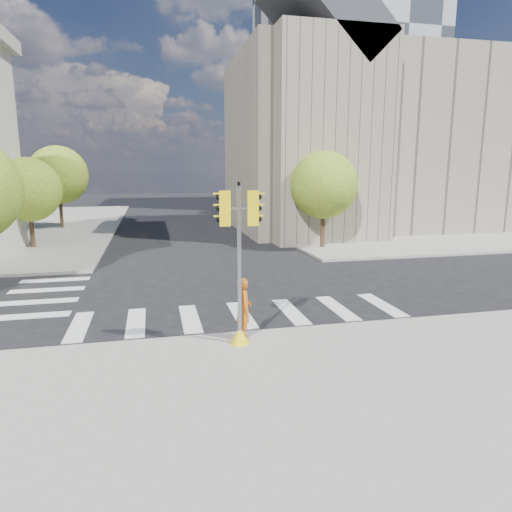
{
  "coord_description": "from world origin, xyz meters",
  "views": [
    {
      "loc": [
        -3.02,
        -17.09,
        5.07
      ],
      "look_at": [
        0.42,
        -2.03,
        2.1
      ],
      "focal_mm": 32.0,
      "sensor_mm": 36.0,
      "label": 1
    }
  ],
  "objects": [
    {
      "name": "ground",
      "position": [
        0.0,
        0.0,
        0.0
      ],
      "size": [
        160.0,
        160.0,
        0.0
      ],
      "primitive_type": "plane",
      "color": "black",
      "rests_on": "ground"
    },
    {
      "name": "sidewalk_near",
      "position": [
        0.0,
        -11.0,
        0.07
      ],
      "size": [
        30.0,
        14.0,
        0.15
      ],
      "primitive_type": "cube",
      "color": "gray",
      "rests_on": "ground"
    },
    {
      "name": "sidewalk_far_right",
      "position": [
        20.0,
        26.0,
        0.07
      ],
      "size": [
        28.0,
        40.0,
        0.15
      ],
      "primitive_type": "cube",
      "color": "gray",
      "rests_on": "ground"
    },
    {
      "name": "civic_building",
      "position": [
        15.59,
        19.12,
        7.26
      ],
      "size": [
        26.0,
        16.0,
        19.39
      ],
      "color": "gray",
      "rests_on": "ground"
    },
    {
      "name": "office_tower",
      "position": [
        22.0,
        42.0,
        15.0
      ],
      "size": [
        20.0,
        18.0,
        30.0
      ],
      "primitive_type": "cube",
      "color": "#9EA0A3",
      "rests_on": "ground"
    },
    {
      "name": "tree_lw_mid",
      "position": [
        -10.5,
        14.0,
        3.76
      ],
      "size": [
        4.0,
        4.0,
        5.77
      ],
      "color": "#382616",
      "rests_on": "ground"
    },
    {
      "name": "tree_lw_far",
      "position": [
        -10.5,
        24.0,
        4.54
      ],
      "size": [
        4.8,
        4.8,
        6.95
      ],
      "color": "#382616",
      "rests_on": "ground"
    },
    {
      "name": "tree_re_near",
      "position": [
        7.5,
        10.0,
        4.05
      ],
      "size": [
        4.2,
        4.2,
        6.16
      ],
      "color": "#382616",
      "rests_on": "ground"
    },
    {
      "name": "tree_re_mid",
      "position": [
        7.5,
        22.0,
        4.35
      ],
      "size": [
        4.6,
        4.6,
        6.66
      ],
      "color": "#382616",
      "rests_on": "ground"
    },
    {
      "name": "tree_re_far",
      "position": [
        7.5,
        34.0,
        3.87
      ],
      "size": [
        4.0,
        4.0,
        5.88
      ],
      "color": "#382616",
      "rests_on": "ground"
    },
    {
      "name": "lamp_near",
      "position": [
        8.0,
        14.0,
        4.58
      ],
      "size": [
        0.35,
        0.18,
        8.11
      ],
      "color": "black",
      "rests_on": "sidewalk_far_right"
    },
    {
      "name": "lamp_far",
      "position": [
        8.0,
        28.0,
        4.58
      ],
      "size": [
        0.35,
        0.18,
        8.11
      ],
      "color": "black",
      "rests_on": "sidewalk_far_right"
    },
    {
      "name": "traffic_signal",
      "position": [
        -0.73,
        -4.97,
        2.09
      ],
      "size": [
        1.08,
        0.56,
        4.57
      ],
      "rotation": [
        0.0,
        0.0,
        -0.11
      ],
      "color": "yellow",
      "rests_on": "sidewalk_near"
    },
    {
      "name": "photographer",
      "position": [
        -0.53,
        -4.6,
        1.06
      ],
      "size": [
        0.48,
        0.7,
        1.83
      ],
      "primitive_type": "imported",
      "rotation": [
        0.0,
        0.0,
        1.5
      ],
      "color": "orange",
      "rests_on": "sidewalk_near"
    }
  ]
}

